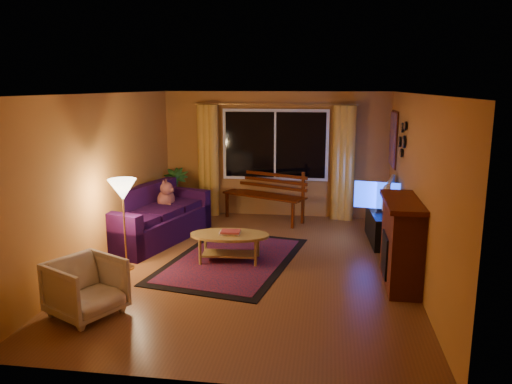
# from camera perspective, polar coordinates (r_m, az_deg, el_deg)

# --- Properties ---
(floor) EXTENTS (4.50, 6.00, 0.02)m
(floor) POSITION_cam_1_polar(r_m,az_deg,el_deg) (7.47, -0.33, -8.46)
(floor) COLOR brown
(floor) RESTS_ON ground
(ceiling) EXTENTS (4.50, 6.00, 0.02)m
(ceiling) POSITION_cam_1_polar(r_m,az_deg,el_deg) (6.99, -0.36, 11.26)
(ceiling) COLOR white
(ceiling) RESTS_ON ground
(wall_back) EXTENTS (4.50, 0.02, 2.50)m
(wall_back) POSITION_cam_1_polar(r_m,az_deg,el_deg) (10.07, 2.23, 4.30)
(wall_back) COLOR #BA7731
(wall_back) RESTS_ON ground
(wall_left) EXTENTS (0.02, 6.00, 2.50)m
(wall_left) POSITION_cam_1_polar(r_m,az_deg,el_deg) (7.78, -17.04, 1.48)
(wall_left) COLOR #BA7731
(wall_left) RESTS_ON ground
(wall_right) EXTENTS (0.02, 6.00, 2.50)m
(wall_right) POSITION_cam_1_polar(r_m,az_deg,el_deg) (7.15, 17.87, 0.53)
(wall_right) COLOR #BA7731
(wall_right) RESTS_ON ground
(window) EXTENTS (2.00, 0.02, 1.30)m
(window) POSITION_cam_1_polar(r_m,az_deg,el_deg) (9.98, 2.19, 5.39)
(window) COLOR black
(window) RESTS_ON wall_back
(curtain_rod) EXTENTS (3.20, 0.03, 0.03)m
(curtain_rod) POSITION_cam_1_polar(r_m,az_deg,el_deg) (9.88, 2.20, 9.98)
(curtain_rod) COLOR #BF8C3F
(curtain_rod) RESTS_ON wall_back
(curtain_left) EXTENTS (0.36, 0.36, 2.24)m
(curtain_left) POSITION_cam_1_polar(r_m,az_deg,el_deg) (10.19, -5.44, 3.61)
(curtain_left) COLOR gold
(curtain_left) RESTS_ON ground
(curtain_right) EXTENTS (0.36, 0.36, 2.24)m
(curtain_right) POSITION_cam_1_polar(r_m,az_deg,el_deg) (9.91, 9.94, 3.25)
(curtain_right) COLOR gold
(curtain_right) RESTS_ON ground
(bench) EXTENTS (1.73, 1.15, 0.50)m
(bench) POSITION_cam_1_polar(r_m,az_deg,el_deg) (9.83, 0.91, -1.81)
(bench) COLOR #451402
(bench) RESTS_ON ground
(potted_plant) EXTENTS (0.57, 0.57, 0.97)m
(potted_plant) POSITION_cam_1_polar(r_m,az_deg,el_deg) (10.26, -9.21, -0.05)
(potted_plant) COLOR #235B1E
(potted_plant) RESTS_ON ground
(sofa) EXTENTS (1.53, 2.38, 0.89)m
(sofa) POSITION_cam_1_polar(r_m,az_deg,el_deg) (8.70, -11.54, -2.57)
(sofa) COLOR #230832
(sofa) RESTS_ON ground
(dog) EXTENTS (0.44, 0.50, 0.46)m
(dog) POSITION_cam_1_polar(r_m,az_deg,el_deg) (9.08, -10.25, -0.45)
(dog) COLOR #994E49
(dog) RESTS_ON sofa
(armchair) EXTENTS (0.93, 0.95, 0.74)m
(armchair) POSITION_cam_1_polar(r_m,az_deg,el_deg) (6.13, -18.88, -10.02)
(armchair) COLOR beige
(armchair) RESTS_ON ground
(floor_lamp) EXTENTS (0.27, 0.27, 1.31)m
(floor_lamp) POSITION_cam_1_polar(r_m,az_deg,el_deg) (7.38, -14.80, -3.71)
(floor_lamp) COLOR #BF8C3F
(floor_lamp) RESTS_ON ground
(rug) EXTENTS (2.19, 2.99, 0.02)m
(rug) POSITION_cam_1_polar(r_m,az_deg,el_deg) (7.67, -2.78, -7.75)
(rug) COLOR maroon
(rug) RESTS_ON ground
(coffee_table) EXTENTS (1.26, 1.26, 0.43)m
(coffee_table) POSITION_cam_1_polar(r_m,az_deg,el_deg) (7.57, -3.02, -6.37)
(coffee_table) COLOR #A9833B
(coffee_table) RESTS_ON ground
(tv_console) EXTENTS (0.48, 1.27, 0.52)m
(tv_console) POSITION_cam_1_polar(r_m,az_deg,el_deg) (8.75, 14.23, -3.88)
(tv_console) COLOR black
(tv_console) RESTS_ON ground
(television) EXTENTS (0.32, 0.99, 0.57)m
(television) POSITION_cam_1_polar(r_m,az_deg,el_deg) (8.62, 14.42, -0.39)
(television) COLOR black
(television) RESTS_ON tv_console
(fireplace) EXTENTS (0.40, 1.20, 1.10)m
(fireplace) POSITION_cam_1_polar(r_m,az_deg,el_deg) (6.90, 16.30, -5.78)
(fireplace) COLOR maroon
(fireplace) RESTS_ON ground
(mirror_cluster) EXTENTS (0.06, 0.60, 0.56)m
(mirror_cluster) POSITION_cam_1_polar(r_m,az_deg,el_deg) (8.33, 16.33, 6.02)
(mirror_cluster) COLOR black
(mirror_cluster) RESTS_ON wall_right
(painting) EXTENTS (0.04, 0.76, 0.96)m
(painting) POSITION_cam_1_polar(r_m,az_deg,el_deg) (9.48, 15.40, 5.84)
(painting) COLOR orange
(painting) RESTS_ON wall_right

